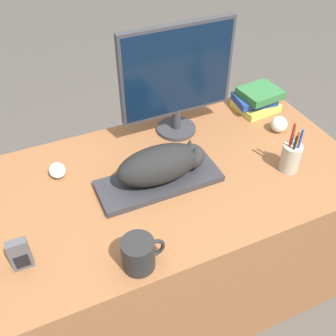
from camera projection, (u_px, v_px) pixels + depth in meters
desk at (174, 237)px, 1.71m from camera, size 1.39×0.78×0.73m
keyboard at (159, 181)px, 1.42m from camera, size 0.45×0.17×0.02m
cat at (163, 163)px, 1.38m from camera, size 0.33×0.14×0.13m
monitor at (177, 75)px, 1.50m from camera, size 0.46×0.17×0.46m
computer_mouse at (57, 170)px, 1.46m from camera, size 0.06×0.08×0.04m
coffee_mug at (139, 254)px, 1.13m from camera, size 0.13×0.10×0.11m
pen_cup at (291, 157)px, 1.45m from camera, size 0.07×0.07×0.21m
baseball at (279, 124)px, 1.65m from camera, size 0.07×0.07×0.07m
phone at (20, 255)px, 1.13m from camera, size 0.06×0.03×0.11m
book_stack at (257, 99)px, 1.77m from camera, size 0.20×0.17×0.10m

